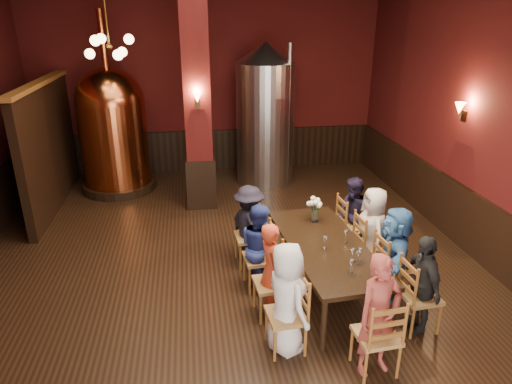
{
  "coord_description": "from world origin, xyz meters",
  "views": [
    {
      "loc": [
        -0.46,
        -5.87,
        3.69
      ],
      "look_at": [
        0.44,
        0.2,
        1.25
      ],
      "focal_mm": 32.0,
      "sensor_mm": 36.0,
      "label": 1
    }
  ],
  "objects": [
    {
      "name": "chair_4",
      "position": [
        2.21,
        -1.52,
        0.46
      ],
      "size": [
        0.49,
        0.49,
        0.92
      ],
      "primitive_type": null,
      "rotation": [
        0.0,
        0.0,
        1.65
      ],
      "color": "brown",
      "rests_on": "ground"
    },
    {
      "name": "chair_2",
      "position": [
        0.41,
        -0.32,
        0.46
      ],
      "size": [
        0.49,
        0.49,
        0.92
      ],
      "primitive_type": null,
      "rotation": [
        0.0,
        0.0,
        -1.49
      ],
      "color": "brown",
      "rests_on": "ground"
    },
    {
      "name": "sconce_column",
      "position": [
        -0.3,
        2.5,
        2.2
      ],
      "size": [
        0.2,
        0.2,
        0.36
      ],
      "primitive_type": null,
      "rotation": [
        0.0,
        0.0,
        3.14
      ],
      "color": "black",
      "rests_on": "column"
    },
    {
      "name": "wine_glass_2",
      "position": [
        1.56,
        -0.57,
        0.83
      ],
      "size": [
        0.07,
        0.07,
        0.17
      ],
      "primitive_type": null,
      "color": "white",
      "rests_on": "dining_table"
    },
    {
      "name": "sconce_wall",
      "position": [
        3.9,
        0.8,
        2.2
      ],
      "size": [
        0.2,
        0.2,
        0.36
      ],
      "primitive_type": null,
      "rotation": [
        0.0,
        0.0,
        1.57
      ],
      "color": "black",
      "rests_on": "room"
    },
    {
      "name": "wainscot_right",
      "position": [
        3.96,
        0.0,
        0.5
      ],
      "size": [
        0.08,
        9.9,
        1.0
      ],
      "primitive_type": "cube",
      "color": "black",
      "rests_on": "ground"
    },
    {
      "name": "wine_glass_5",
      "position": [
        1.37,
        -1.33,
        0.83
      ],
      "size": [
        0.07,
        0.07,
        0.17
      ],
      "primitive_type": null,
      "color": "white",
      "rests_on": "dining_table"
    },
    {
      "name": "person_0",
      "position": [
        0.51,
        -1.65,
        0.68
      ],
      "size": [
        0.64,
        0.77,
        1.36
      ],
      "primitive_type": "imported",
      "rotation": [
        0.0,
        0.0,
        1.93
      ],
      "color": "silver",
      "rests_on": "ground"
    },
    {
      "name": "person_2",
      "position": [
        0.41,
        -0.32,
        0.64
      ],
      "size": [
        0.53,
        0.69,
        1.27
      ],
      "primitive_type": "imported",
      "rotation": [
        0.0,
        0.0,
        1.98
      ],
      "color": "navy",
      "rests_on": "ground"
    },
    {
      "name": "room",
      "position": [
        0.0,
        0.0,
        2.25
      ],
      "size": [
        10.0,
        10.02,
        4.5
      ],
      "color": "black",
      "rests_on": "ground"
    },
    {
      "name": "wine_glass_0",
      "position": [
        1.53,
        -1.16,
        0.83
      ],
      "size": [
        0.07,
        0.07,
        0.17
      ],
      "primitive_type": null,
      "color": "white",
      "rests_on": "dining_table"
    },
    {
      "name": "person_4",
      "position": [
        2.21,
        -1.52,
        0.64
      ],
      "size": [
        0.31,
        0.75,
        1.27
      ],
      "primitive_type": "imported",
      "rotation": [
        0.0,
        0.0,
        4.72
      ],
      "color": "black",
      "rests_on": "ground"
    },
    {
      "name": "column",
      "position": [
        -0.3,
        2.8,
        2.25
      ],
      "size": [
        0.58,
        0.58,
        4.5
      ],
      "primitive_type": "cube",
      "color": "#460F0F",
      "rests_on": "ground"
    },
    {
      "name": "partition",
      "position": [
        -3.2,
        3.2,
        1.2
      ],
      "size": [
        0.22,
        3.5,
        2.4
      ],
      "primitive_type": "cube",
      "color": "black",
      "rests_on": "ground"
    },
    {
      "name": "wine_glass_4",
      "position": [
        1.56,
        -1.08,
        0.83
      ],
      "size": [
        0.07,
        0.07,
        0.17
      ],
      "primitive_type": null,
      "color": "white",
      "rests_on": "dining_table"
    },
    {
      "name": "chair_8",
      "position": [
        1.4,
        -2.13,
        0.46
      ],
      "size": [
        0.49,
        0.49,
        0.92
      ],
      "primitive_type": null,
      "rotation": [
        0.0,
        0.0,
        3.22
      ],
      "color": "brown",
      "rests_on": "ground"
    },
    {
      "name": "chair_5",
      "position": [
        2.15,
        -0.85,
        0.46
      ],
      "size": [
        0.49,
        0.49,
        0.92
      ],
      "primitive_type": null,
      "rotation": [
        0.0,
        0.0,
        1.65
      ],
      "color": "brown",
      "rests_on": "ground"
    },
    {
      "name": "chair_3",
      "position": [
        0.36,
        0.35,
        0.46
      ],
      "size": [
        0.49,
        0.49,
        0.92
      ],
      "primitive_type": null,
      "rotation": [
        0.0,
        0.0,
        -1.49
      ],
      "color": "brown",
      "rests_on": "ground"
    },
    {
      "name": "person_1",
      "position": [
        0.46,
        -0.98,
        0.65
      ],
      "size": [
        0.38,
        0.52,
        1.3
      ],
      "primitive_type": "imported",
      "rotation": [
        0.0,
        0.0,
        1.73
      ],
      "color": "#C03C20",
      "rests_on": "ground"
    },
    {
      "name": "chair_0",
      "position": [
        0.51,
        -1.65,
        0.46
      ],
      "size": [
        0.49,
        0.49,
        0.92
      ],
      "primitive_type": null,
      "rotation": [
        0.0,
        0.0,
        -1.49
      ],
      "color": "brown",
      "rests_on": "ground"
    },
    {
      "name": "wainscot_back",
      "position": [
        0.0,
        4.96,
        0.5
      ],
      "size": [
        7.9,
        0.08,
        1.0
      ],
      "primitive_type": "cube",
      "color": "black",
      "rests_on": "ground"
    },
    {
      "name": "dining_table",
      "position": [
        1.28,
        -0.59,
        0.69
      ],
      "size": [
        1.18,
        2.47,
        0.75
      ],
      "rotation": [
        0.0,
        0.0,
        0.08
      ],
      "color": "black",
      "rests_on": "ground"
    },
    {
      "name": "copper_kettle",
      "position": [
        -2.07,
        3.96,
        1.36
      ],
      "size": [
        1.64,
        1.64,
        3.74
      ],
      "rotation": [
        0.0,
        0.0,
        -0.19
      ],
      "color": "black",
      "rests_on": "ground"
    },
    {
      "name": "pendant_cluster",
      "position": [
        -1.8,
        2.9,
        3.1
      ],
      "size": [
        0.9,
        0.9,
        1.7
      ],
      "primitive_type": null,
      "color": "#A57226",
      "rests_on": "room"
    },
    {
      "name": "wine_glass_3",
      "position": [
        1.48,
        -1.07,
        0.83
      ],
      "size": [
        0.07,
        0.07,
        0.17
      ],
      "primitive_type": null,
      "color": "white",
      "rests_on": "dining_table"
    },
    {
      "name": "wine_glass_1",
      "position": [
        1.23,
        -0.7,
        0.83
      ],
      "size": [
        0.07,
        0.07,
        0.17
      ],
      "primitive_type": null,
      "color": "white",
      "rests_on": "dining_table"
    },
    {
      "name": "person_8",
      "position": [
        1.4,
        -2.13,
        0.71
      ],
      "size": [
        0.58,
        0.45,
        1.42
      ],
      "primitive_type": "imported",
      "rotation": [
        0.0,
        0.0,
        6.53
      ],
      "color": "brown",
      "rests_on": "ground"
    },
    {
      "name": "person_3",
      "position": [
        0.36,
        0.35,
        0.64
      ],
      "size": [
        0.79,
        0.96,
        1.29
      ],
      "primitive_type": "imported",
      "rotation": [
        0.0,
        0.0,
        2.02
      ],
      "color": "black",
      "rests_on": "ground"
    },
    {
      "name": "steel_vessel",
      "position": [
        1.21,
        3.98,
        1.55
      ],
      "size": [
        1.46,
        1.46,
        3.1
      ],
      "rotation": [
        0.0,
        0.0,
        0.15
      ],
      "color": "#B2B2B7",
      "rests_on": "ground"
    },
    {
      "name": "person_6",
      "position": [
        2.1,
        -0.19,
        0.68
      ],
      "size": [
        0.43,
        0.67,
        1.36
      ],
      "primitive_type": "imported",
      "rotation": [
        0.0,
        0.0,
        4.71
      ],
      "color": "beige",
      "rests_on": "ground"
    },
    {
      "name": "person_5",
      "position": [
        2.15,
        -0.85,
        0.67
      ],
      "size": [
        0.71,
        1.31,
        1.34
      ],
      "primitive_type": "imported",
      "rotation": [
        0.0,
        0.0,
        4.44
      ],
      "color": "#3668A4",
      "rests_on": "ground"
    },
    {
      "name": "chair_7",
      "position": [
        2.05,
        0.48,
        0.46
      ],
      "size": [
        0.49,
        0.49,
        0.92
      ],
      "primitive_type": null,
      "rotation": [
        0.0,
        0.0,
        1.65
      ],
      "color": "brown",
      "rests_on": "ground"
    },
    {
      "name": "rose_vase",
      "position": [
        1.31,
        0.13,
        1.01
      ],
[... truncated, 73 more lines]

